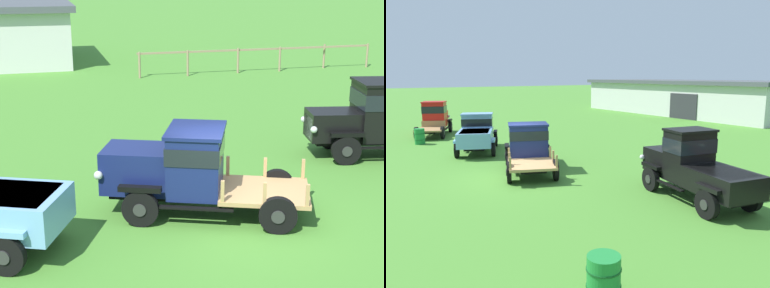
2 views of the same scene
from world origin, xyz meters
TOP-DOWN VIEW (x-y plane):
  - ground_plane at (0.00, 0.00)m, footprint 240.00×240.00m
  - paddock_fence at (7.93, 19.14)m, footprint 13.63×0.57m
  - vintage_truck_midrow_center at (-0.93, 1.18)m, footprint 5.10×3.39m
  - vintage_truck_far_side at (5.98, 3.88)m, footprint 4.92×2.60m

SIDE VIEW (x-z plane):
  - ground_plane at x=0.00m, z-range 0.00..0.00m
  - paddock_fence at x=7.93m, z-range 0.27..1.64m
  - vintage_truck_midrow_center at x=-0.93m, z-range 0.08..2.14m
  - vintage_truck_far_side at x=5.98m, z-range -0.05..2.30m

